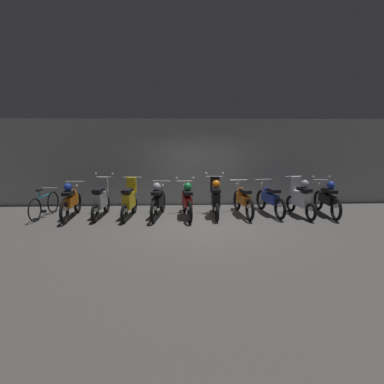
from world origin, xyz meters
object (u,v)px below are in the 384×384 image
(motorbike_slot_9, at_px, (327,198))
(motorbike_slot_2, at_px, (129,200))
(motorbike_slot_4, at_px, (187,200))
(motorbike_slot_8, at_px, (300,198))
(motorbike_slot_1, at_px, (101,200))
(motorbike_slot_0, at_px, (71,201))
(motorbike_slot_5, at_px, (216,198))
(motorbike_slot_3, at_px, (158,200))
(bicycle, at_px, (44,205))
(motorbike_slot_7, at_px, (270,199))
(motorbike_slot_6, at_px, (243,200))

(motorbike_slot_9, bearing_deg, motorbike_slot_2, -179.50)
(motorbike_slot_4, distance_m, motorbike_slot_8, 3.45)
(motorbike_slot_8, height_order, motorbike_slot_9, motorbike_slot_8)
(motorbike_slot_1, distance_m, motorbike_slot_9, 6.89)
(motorbike_slot_0, height_order, motorbike_slot_8, motorbike_slot_8)
(motorbike_slot_1, xyz_separation_m, motorbike_slot_5, (3.45, -0.08, 0.04))
(motorbike_slot_4, bearing_deg, motorbike_slot_3, 177.12)
(motorbike_slot_2, xyz_separation_m, motorbike_slot_4, (1.72, -0.04, 0.00))
(motorbike_slot_2, distance_m, motorbike_slot_9, 6.03)
(motorbike_slot_0, distance_m, bicycle, 0.88)
(motorbike_slot_8, bearing_deg, bicycle, 178.50)
(motorbike_slot_7, relative_size, bicycle, 1.12)
(motorbike_slot_1, height_order, motorbike_slot_8, motorbike_slot_1)
(motorbike_slot_4, height_order, bicycle, motorbike_slot_4)
(bicycle, bearing_deg, motorbike_slot_4, -2.75)
(motorbike_slot_2, distance_m, bicycle, 2.59)
(motorbike_slot_1, height_order, motorbike_slot_7, motorbike_slot_1)
(motorbike_slot_1, bearing_deg, motorbike_slot_8, -1.37)
(motorbike_slot_4, xyz_separation_m, motorbike_slot_8, (3.45, 0.00, 0.04))
(motorbike_slot_0, height_order, motorbike_slot_6, motorbike_slot_0)
(motorbike_slot_7, bearing_deg, motorbike_slot_3, -176.36)
(motorbike_slot_5, relative_size, bicycle, 0.98)
(motorbike_slot_6, bearing_deg, motorbike_slot_5, -173.36)
(motorbike_slot_3, distance_m, motorbike_slot_4, 0.86)
(motorbike_slot_6, bearing_deg, motorbike_slot_2, -177.93)
(motorbike_slot_3, relative_size, motorbike_slot_9, 1.00)
(motorbike_slot_2, relative_size, bicycle, 0.98)
(motorbike_slot_4, relative_size, bicycle, 1.13)
(motorbike_slot_8, xyz_separation_m, motorbike_slot_9, (0.87, 0.09, -0.04))
(motorbike_slot_4, bearing_deg, motorbike_slot_6, 5.60)
(motorbike_slot_1, height_order, motorbike_slot_6, motorbike_slot_1)
(bicycle, bearing_deg, motorbike_slot_6, -0.36)
(bicycle, bearing_deg, motorbike_slot_8, -1.50)
(motorbike_slot_3, height_order, motorbike_slot_7, motorbike_slot_3)
(motorbike_slot_0, height_order, motorbike_slot_5, motorbike_slot_5)
(motorbike_slot_0, relative_size, motorbike_slot_8, 1.17)
(motorbike_slot_8, bearing_deg, motorbike_slot_0, 179.51)
(motorbike_slot_2, bearing_deg, motorbike_slot_5, 0.54)
(motorbike_slot_5, relative_size, motorbike_slot_7, 0.87)
(motorbike_slot_2, distance_m, motorbike_slot_5, 2.58)
(motorbike_slot_5, bearing_deg, motorbike_slot_3, -179.14)
(bicycle, bearing_deg, motorbike_slot_7, 0.46)
(motorbike_slot_1, height_order, motorbike_slot_3, motorbike_slot_1)
(motorbike_slot_4, distance_m, motorbike_slot_5, 0.87)
(motorbike_slot_6, distance_m, bicycle, 6.02)
(motorbike_slot_6, relative_size, bicycle, 1.13)
(motorbike_slot_2, relative_size, motorbike_slot_7, 0.87)
(motorbike_slot_0, distance_m, motorbike_slot_5, 4.31)
(motorbike_slot_2, bearing_deg, motorbike_slot_6, 2.07)
(motorbike_slot_1, bearing_deg, motorbike_slot_7, 1.27)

